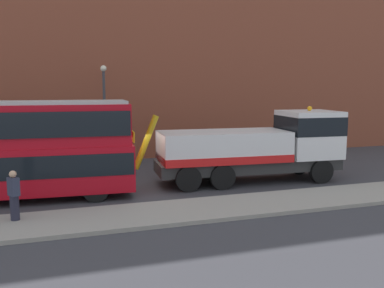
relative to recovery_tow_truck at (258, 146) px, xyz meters
name	(u,v)px	position (x,y,z in m)	size (l,w,h in m)	color
ground_plane	(144,188)	(-5.60, 0.32, -1.76)	(120.00, 120.00, 0.00)	#38383D
near_kerb	(167,213)	(-5.60, -3.88, -1.68)	(60.00, 2.80, 0.15)	gray
building_facade	(115,30)	(-5.60, 8.74, 6.31)	(60.00, 1.50, 16.00)	brown
recovery_tow_truck	(258,146)	(0.00, 0.00, 0.00)	(10.21, 3.21, 3.67)	#2D2D2D
pedestrian_onlooker	(14,196)	(-10.79, -3.29, -0.77)	(0.43, 0.48, 1.71)	#232333
street_lamp	(104,107)	(-6.60, 6.55, 1.71)	(0.36, 0.36, 5.83)	#38383D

